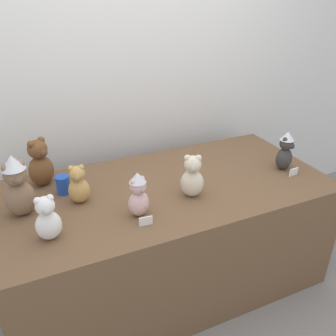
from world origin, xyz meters
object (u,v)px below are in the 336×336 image
object	(u,v)px
teddy_bear_honey	(79,185)
teddy_bear_mocha	(18,187)
display_table	(168,235)
teddy_bear_charcoal	(285,151)
teddy_bear_cream	(192,177)
teddy_bear_snow	(48,219)
teddy_bear_chestnut	(40,164)
teddy_bear_blush	(138,195)
party_cup_blue	(63,185)

from	to	relation	value
teddy_bear_honey	teddy_bear_mocha	size ratio (longest dim) A/B	0.67
display_table	teddy_bear_charcoal	distance (m)	0.95
teddy_bear_cream	teddy_bear_snow	bearing A→B (deg)	-150.88
teddy_bear_cream	teddy_bear_honey	bearing A→B (deg)	-173.62
teddy_bear_honey	teddy_bear_chestnut	xyz separation A→B (m)	(-0.17, 0.29, 0.03)
display_table	teddy_bear_blush	xyz separation A→B (m)	(-0.27, -0.22, 0.51)
teddy_bear_honey	teddy_bear_cream	size ratio (longest dim) A/B	0.89
teddy_bear_blush	teddy_bear_snow	xyz separation A→B (m)	(-0.46, -0.01, -0.01)
party_cup_blue	teddy_bear_blush	bearing A→B (deg)	-49.86
teddy_bear_chestnut	teddy_bear_honey	bearing A→B (deg)	-93.59
teddy_bear_mocha	teddy_bear_snow	bearing A→B (deg)	-81.02
teddy_bear_snow	teddy_bear_mocha	world-z (taller)	teddy_bear_mocha
teddy_bear_blush	teddy_bear_snow	world-z (taller)	teddy_bear_blush
teddy_bear_cream	teddy_bear_mocha	xyz separation A→B (m)	(-0.91, 0.20, 0.05)
teddy_bear_blush	teddy_bear_honey	bearing A→B (deg)	118.29
party_cup_blue	teddy_bear_cream	bearing A→B (deg)	-26.31
teddy_bear_snow	teddy_bear_cream	xyz separation A→B (m)	(0.80, 0.07, 0.01)
teddy_bear_honey	teddy_bear_snow	distance (m)	0.33
teddy_bear_honey	party_cup_blue	xyz separation A→B (m)	(-0.07, 0.14, -0.05)
teddy_bear_chestnut	teddy_bear_cream	size ratio (longest dim) A/B	1.16
teddy_bear_blush	display_table	bearing A→B (deg)	21.97
teddy_bear_charcoal	teddy_bear_snow	bearing A→B (deg)	162.22
teddy_bear_chestnut	party_cup_blue	xyz separation A→B (m)	(0.10, -0.15, -0.09)
teddy_bear_charcoal	teddy_bear_mocha	xyz separation A→B (m)	(-1.62, 0.15, 0.04)
teddy_bear_cream	party_cup_blue	bearing A→B (deg)	178.10
teddy_bear_chestnut	teddy_bear_snow	world-z (taller)	teddy_bear_chestnut
display_table	party_cup_blue	distance (m)	0.76
teddy_bear_honey	teddy_bear_mocha	bearing A→B (deg)	-172.62
display_table	teddy_bear_charcoal	world-z (taller)	teddy_bear_charcoal
teddy_bear_charcoal	teddy_bear_mocha	size ratio (longest dim) A/B	0.76
teddy_bear_cream	teddy_bear_mocha	size ratio (longest dim) A/B	0.75
teddy_bear_honey	teddy_bear_chestnut	distance (m)	0.33
display_table	party_cup_blue	xyz separation A→B (m)	(-0.60, 0.17, 0.44)
teddy_bear_blush	teddy_bear_honey	distance (m)	0.36
teddy_bear_cream	teddy_bear_mocha	distance (m)	0.93
display_table	teddy_bear_snow	size ratio (longest dim) A/B	8.33
display_table	teddy_bear_chestnut	size ratio (longest dim) A/B	6.54
teddy_bear_snow	teddy_bear_cream	size ratio (longest dim) A/B	0.91
display_table	teddy_bear_charcoal	xyz separation A→B (m)	(0.79, -0.11, 0.51)
teddy_bear_chestnut	teddy_bear_charcoal	distance (m)	1.55
teddy_bear_snow	teddy_bear_blush	bearing A→B (deg)	-1.99
party_cup_blue	teddy_bear_mocha	bearing A→B (deg)	-150.77
teddy_bear_chestnut	teddy_bear_charcoal	xyz separation A→B (m)	(1.48, -0.43, -0.01)
teddy_bear_honey	teddy_bear_chestnut	world-z (taller)	teddy_bear_chestnut
teddy_bear_charcoal	teddy_bear_blush	bearing A→B (deg)	163.63
teddy_bear_honey	teddy_bear_cream	distance (m)	0.64
display_table	party_cup_blue	bearing A→B (deg)	163.89
teddy_bear_charcoal	teddy_bear_chestnut	bearing A→B (deg)	141.49
teddy_bear_chestnut	teddy_bear_snow	xyz separation A→B (m)	(-0.03, -0.55, -0.03)
display_table	teddy_bear_snow	distance (m)	0.91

